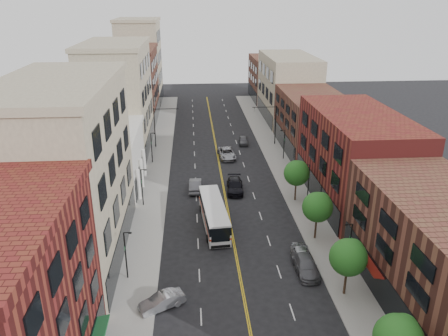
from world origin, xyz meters
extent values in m
plane|color=black|center=(0.00, 0.00, 0.00)|extent=(220.00, 220.00, 0.00)
cube|color=gray|center=(-10.00, 35.00, 0.07)|extent=(4.00, 110.00, 0.15)
cube|color=gray|center=(10.00, 35.00, 0.07)|extent=(4.00, 110.00, 0.15)
cube|color=gray|center=(-17.00, 13.00, 9.00)|extent=(10.00, 22.00, 18.00)
cube|color=silver|center=(-17.00, 31.00, 4.00)|extent=(10.00, 14.00, 8.00)
cube|color=gray|center=(-17.00, 48.00, 9.00)|extent=(10.00, 20.00, 18.00)
cube|color=brown|center=(-17.00, 68.00, 7.50)|extent=(10.00, 20.00, 15.00)
cube|color=gray|center=(-17.00, 86.00, 10.00)|extent=(10.00, 16.00, 20.00)
cube|color=maroon|center=(17.00, 24.00, 6.00)|extent=(10.00, 22.00, 12.00)
cube|color=brown|center=(17.00, 45.00, 5.00)|extent=(10.00, 20.00, 10.00)
cube|color=gray|center=(17.00, 66.00, 7.00)|extent=(10.00, 22.00, 14.00)
cube|color=brown|center=(17.00, 86.00, 5.50)|extent=(10.00, 18.00, 11.00)
sphere|color=#1C5518|center=(9.80, -5.60, 4.55)|extent=(2.04, 2.04, 2.04)
cylinder|color=black|center=(9.30, 4.00, 1.40)|extent=(0.22, 0.22, 2.50)
sphere|color=#1C5518|center=(9.30, 4.00, 4.04)|extent=(3.40, 3.40, 3.40)
sphere|color=#1C5518|center=(9.80, 4.40, 4.55)|extent=(2.04, 2.04, 2.04)
cylinder|color=black|center=(9.30, 14.00, 1.40)|extent=(0.22, 0.22, 2.50)
sphere|color=#1C5518|center=(9.30, 14.00, 4.04)|extent=(3.40, 3.40, 3.40)
sphere|color=#1C5518|center=(9.80, 14.40, 4.55)|extent=(2.04, 2.04, 2.04)
cylinder|color=black|center=(9.30, 24.00, 1.40)|extent=(0.22, 0.22, 2.50)
sphere|color=#1C5518|center=(9.30, 24.00, 4.04)|extent=(3.40, 3.40, 3.40)
sphere|color=#1C5518|center=(9.80, 24.40, 4.55)|extent=(2.04, 2.04, 2.04)
cylinder|color=black|center=(-11.00, 8.00, 2.65)|extent=(0.14, 0.14, 5.00)
cylinder|color=black|center=(-10.65, 8.00, 5.15)|extent=(0.70, 0.10, 0.10)
cube|color=black|center=(-10.40, 8.00, 5.10)|extent=(0.28, 0.14, 0.14)
cube|color=#19592D|center=(-11.00, 8.00, 3.55)|extent=(0.04, 0.55, 0.35)
cylinder|color=black|center=(-11.00, 24.00, 2.65)|extent=(0.14, 0.14, 5.00)
cylinder|color=black|center=(-10.65, 24.00, 5.15)|extent=(0.70, 0.10, 0.10)
cube|color=black|center=(-10.40, 24.00, 5.10)|extent=(0.28, 0.14, 0.14)
cube|color=#19592D|center=(-11.00, 24.00, 3.55)|extent=(0.04, 0.55, 0.35)
cylinder|color=black|center=(-11.00, 40.00, 2.65)|extent=(0.14, 0.14, 5.00)
cylinder|color=black|center=(-10.65, 40.00, 5.15)|extent=(0.70, 0.10, 0.10)
cube|color=black|center=(-10.40, 40.00, 5.10)|extent=(0.28, 0.14, 0.14)
cube|color=#19592D|center=(-11.00, 40.00, 3.55)|extent=(0.04, 0.55, 0.35)
cylinder|color=black|center=(11.00, 8.00, 2.65)|extent=(0.14, 0.14, 5.00)
cylinder|color=black|center=(10.65, 8.00, 5.15)|extent=(0.70, 0.10, 0.10)
cube|color=black|center=(10.40, 8.00, 5.10)|extent=(0.28, 0.14, 0.14)
cube|color=#19592D|center=(11.00, 8.00, 3.55)|extent=(0.04, 0.55, 0.35)
cylinder|color=black|center=(11.00, 24.00, 2.65)|extent=(0.14, 0.14, 5.00)
cylinder|color=black|center=(10.65, 24.00, 5.15)|extent=(0.70, 0.10, 0.10)
cube|color=black|center=(10.40, 24.00, 5.10)|extent=(0.28, 0.14, 0.14)
cube|color=#19592D|center=(11.00, 24.00, 3.55)|extent=(0.04, 0.55, 0.35)
cylinder|color=black|center=(11.00, 40.00, 2.65)|extent=(0.14, 0.14, 5.00)
cylinder|color=black|center=(10.65, 40.00, 5.15)|extent=(0.70, 0.10, 0.10)
cube|color=black|center=(10.40, 40.00, 5.10)|extent=(0.28, 0.14, 0.14)
cube|color=#19592D|center=(11.00, 40.00, 3.55)|extent=(0.04, 0.55, 0.35)
cylinder|color=black|center=(-11.00, 48.00, 3.75)|extent=(0.18, 0.18, 7.20)
cylinder|color=black|center=(-8.80, 48.00, 7.15)|extent=(4.40, 0.12, 0.12)
imported|color=black|center=(-7.00, 48.00, 6.75)|extent=(0.15, 0.18, 0.90)
cylinder|color=black|center=(11.00, 48.00, 3.75)|extent=(0.18, 0.18, 7.20)
cylinder|color=black|center=(8.80, 48.00, 7.15)|extent=(4.40, 0.12, 0.12)
imported|color=black|center=(7.00, 48.00, 6.75)|extent=(0.15, 0.18, 0.90)
cube|color=silver|center=(-2.00, 18.06, 1.53)|extent=(3.25, 11.25, 2.68)
cube|color=black|center=(-2.00, 18.06, 2.17)|extent=(3.29, 11.29, 0.97)
cube|color=#B0260C|center=(-2.00, 18.06, 1.25)|extent=(3.29, 11.29, 0.20)
cube|color=black|center=(-1.57, 12.51, 1.76)|extent=(2.03, 0.22, 1.48)
cylinder|color=black|center=(-2.93, 14.28, 0.44)|extent=(0.33, 0.91, 0.89)
cylinder|color=black|center=(-0.50, 14.47, 0.44)|extent=(0.33, 0.91, 0.89)
cylinder|color=black|center=(-3.50, 21.66, 0.44)|extent=(0.33, 0.91, 0.89)
cylinder|color=black|center=(-1.07, 21.84, 0.44)|extent=(0.33, 0.91, 0.89)
imported|color=#AAACB2|center=(-7.40, 3.46, 0.68)|extent=(4.33, 3.18, 1.36)
imported|color=#4E4E53|center=(6.62, 7.89, 0.74)|extent=(2.16, 5.14, 1.48)
imported|color=#9EA1A5|center=(6.59, 9.46, 0.77)|extent=(2.05, 4.59, 1.53)
imported|color=#515156|center=(-4.08, 28.39, 0.80)|extent=(1.84, 4.92, 1.61)
imported|color=black|center=(1.50, 27.71, 0.81)|extent=(2.59, 5.69, 1.62)
imported|color=#94959B|center=(1.50, 41.54, 0.80)|extent=(3.12, 5.97, 1.61)
imported|color=#4A4A4F|center=(5.21, 48.68, 0.70)|extent=(1.91, 4.21, 1.40)
camera|label=1|loc=(-4.34, -28.38, 25.80)|focal=35.00mm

